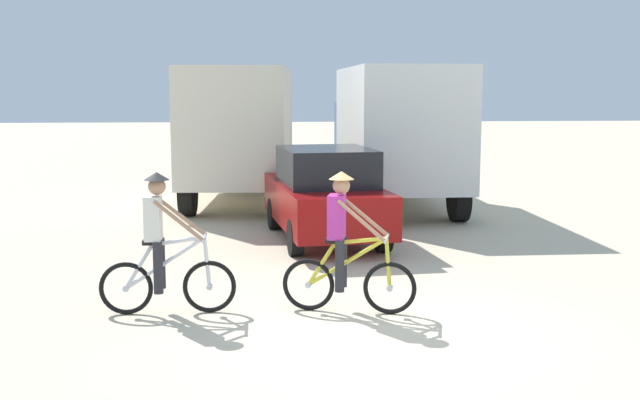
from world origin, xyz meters
TOP-DOWN VIEW (x-y plane):
  - ground_plane at (0.00, 0.00)m, footprint 120.00×120.00m
  - box_truck_cream_rv at (-1.78, 10.96)m, footprint 2.90×6.92m
  - box_truck_white_box at (1.91, 9.83)m, footprint 2.41×6.75m
  - sedan_parked at (-0.15, 5.69)m, footprint 2.22×4.37m
  - cyclist_orange_shirt at (-2.65, 1.03)m, footprint 1.73×0.52m
  - cyclist_cowboy_hat at (-0.34, 0.91)m, footprint 1.69×0.62m

SIDE VIEW (x-z plane):
  - ground_plane at x=0.00m, z-range 0.00..0.00m
  - cyclist_orange_shirt at x=-2.65m, z-range -0.06..1.76m
  - cyclist_cowboy_hat at x=-0.34m, z-range -0.06..1.76m
  - sedan_parked at x=-0.15m, z-range 0.00..1.76m
  - box_truck_cream_rv at x=-1.78m, z-range 0.20..3.55m
  - box_truck_white_box at x=1.91m, z-range 0.20..3.55m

